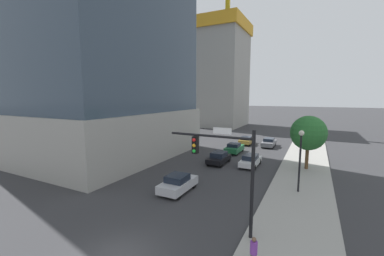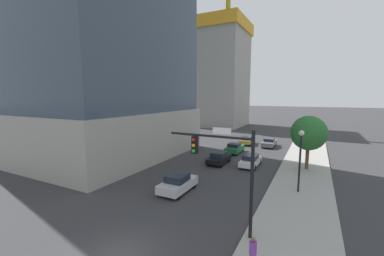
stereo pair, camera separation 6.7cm
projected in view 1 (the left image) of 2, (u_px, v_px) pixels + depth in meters
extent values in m
cube|color=#9E9B93|center=(304.00, 171.00, 26.26)|extent=(5.09, 120.00, 0.15)
cube|color=#9E9B93|center=(97.00, 132.00, 34.52)|extent=(22.07, 21.93, 6.11)
cube|color=#9E9B93|center=(217.00, 75.00, 66.18)|extent=(14.56, 15.03, 27.84)
cube|color=gold|center=(217.00, 28.00, 64.56)|extent=(15.43, 15.93, 3.00)
cube|color=gold|center=(227.00, 57.00, 59.75)|extent=(0.90, 0.90, 35.28)
cylinder|color=black|center=(252.00, 185.00, 13.33)|extent=(0.20, 0.20, 6.16)
cylinder|color=black|center=(210.00, 136.00, 14.16)|extent=(5.15, 0.14, 0.14)
cube|color=black|center=(195.00, 145.00, 14.66)|extent=(0.32, 0.36, 1.05)
sphere|color=red|center=(194.00, 140.00, 14.45)|extent=(0.22, 0.22, 0.22)
sphere|color=orange|center=(194.00, 145.00, 14.49)|extent=(0.22, 0.22, 0.22)
sphere|color=green|center=(194.00, 151.00, 14.54)|extent=(0.22, 0.22, 0.22)
cube|color=white|center=(222.00, 131.00, 13.76)|extent=(1.10, 0.04, 0.36)
cylinder|color=black|center=(300.00, 164.00, 20.04)|extent=(0.16, 0.16, 4.80)
sphere|color=silver|center=(302.00, 133.00, 19.70)|extent=(0.44, 0.44, 0.44)
cylinder|color=brown|center=(307.00, 157.00, 26.59)|extent=(0.36, 0.36, 2.59)
sphere|color=#286B2D|center=(308.00, 133.00, 26.24)|extent=(3.76, 3.76, 3.76)
cube|color=#AD8938|center=(247.00, 141.00, 41.02)|extent=(1.85, 4.07, 0.62)
cube|color=#19212D|center=(246.00, 138.00, 40.47)|extent=(1.55, 1.83, 0.47)
cylinder|color=black|center=(244.00, 141.00, 42.64)|extent=(0.22, 0.69, 0.69)
cylinder|color=black|center=(253.00, 141.00, 41.91)|extent=(0.22, 0.69, 0.69)
cylinder|color=black|center=(240.00, 143.00, 40.20)|extent=(0.22, 0.69, 0.69)
cylinder|color=black|center=(249.00, 144.00, 39.47)|extent=(0.22, 0.69, 0.69)
cube|color=silver|center=(250.00, 161.00, 28.17)|extent=(1.77, 4.24, 0.59)
cube|color=#19212D|center=(250.00, 157.00, 28.02)|extent=(1.49, 2.15, 0.54)
cylinder|color=black|center=(247.00, 160.00, 29.83)|extent=(0.22, 0.64, 0.64)
cylinder|color=black|center=(260.00, 161.00, 29.13)|extent=(0.22, 0.64, 0.64)
cylinder|color=black|center=(240.00, 166.00, 27.28)|extent=(0.22, 0.64, 0.64)
cylinder|color=black|center=(254.00, 168.00, 26.58)|extent=(0.22, 0.64, 0.64)
cube|color=#B7B7BC|center=(178.00, 185.00, 20.65)|extent=(1.91, 4.00, 0.70)
cube|color=#19212D|center=(177.00, 178.00, 20.46)|extent=(1.61, 1.82, 0.55)
cylinder|color=black|center=(178.00, 181.00, 22.27)|extent=(0.22, 0.62, 0.62)
cylinder|color=black|center=(194.00, 184.00, 21.51)|extent=(0.22, 0.62, 0.62)
cylinder|color=black|center=(161.00, 192.00, 19.87)|extent=(0.22, 0.62, 0.62)
cylinder|color=black|center=(179.00, 196.00, 19.11)|extent=(0.22, 0.62, 0.62)
cube|color=slate|center=(269.00, 143.00, 39.10)|extent=(1.78, 4.41, 0.65)
cube|color=#19212D|center=(269.00, 140.00, 39.00)|extent=(1.50, 1.90, 0.48)
cylinder|color=black|center=(266.00, 143.00, 40.81)|extent=(0.22, 0.61, 0.61)
cylinder|color=black|center=(275.00, 144.00, 40.10)|extent=(0.22, 0.61, 0.61)
cylinder|color=black|center=(262.00, 146.00, 38.16)|extent=(0.22, 0.61, 0.61)
cylinder|color=black|center=(272.00, 147.00, 37.45)|extent=(0.22, 0.61, 0.61)
cube|color=#1E6638|center=(234.00, 149.00, 34.85)|extent=(1.85, 4.13, 0.69)
cube|color=#19212D|center=(234.00, 145.00, 34.54)|extent=(1.55, 1.74, 0.48)
cylinder|color=black|center=(232.00, 148.00, 36.49)|extent=(0.22, 0.61, 0.61)
cylinder|color=black|center=(242.00, 149.00, 35.76)|extent=(0.22, 0.61, 0.61)
cylinder|color=black|center=(226.00, 152.00, 34.01)|extent=(0.22, 0.61, 0.61)
cylinder|color=black|center=(237.00, 153.00, 33.28)|extent=(0.22, 0.61, 0.61)
cube|color=black|center=(219.00, 159.00, 29.29)|extent=(1.86, 4.10, 0.55)
cube|color=#19212D|center=(219.00, 154.00, 29.20)|extent=(1.57, 2.02, 0.58)
cylinder|color=black|center=(217.00, 157.00, 30.92)|extent=(0.22, 0.70, 0.70)
cylinder|color=black|center=(229.00, 159.00, 30.18)|extent=(0.22, 0.70, 0.70)
cylinder|color=black|center=(208.00, 163.00, 28.46)|extent=(0.22, 0.70, 0.70)
cylinder|color=black|center=(221.00, 164.00, 27.72)|extent=(0.22, 0.70, 0.70)
cylinder|color=purple|center=(254.00, 248.00, 11.08)|extent=(0.34, 0.34, 0.59)
sphere|color=brown|center=(254.00, 239.00, 11.03)|extent=(0.21, 0.21, 0.21)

